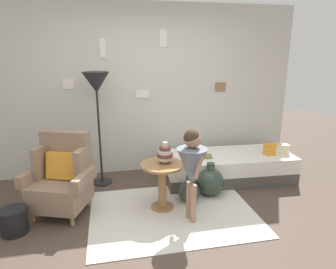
{
  "coord_description": "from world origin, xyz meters",
  "views": [
    {
      "loc": [
        -0.6,
        -2.66,
        1.88
      ],
      "look_at": [
        0.15,
        0.95,
        0.85
      ],
      "focal_mm": 31.55,
      "sensor_mm": 36.0,
      "label": 1
    }
  ],
  "objects_px": {
    "vase_striped": "(165,154)",
    "demijohn_far": "(210,182)",
    "side_table": "(162,177)",
    "armchair": "(62,177)",
    "daybed": "(228,166)",
    "book_on_daybed": "(204,156)",
    "floor_lamp": "(96,88)",
    "magazine_basket": "(14,221)",
    "demijohn_near": "(189,191)",
    "person_child": "(192,164)"
  },
  "relations": [
    {
      "from": "armchair",
      "to": "book_on_daybed",
      "type": "relative_size",
      "value": 4.41
    },
    {
      "from": "daybed",
      "to": "magazine_basket",
      "type": "height_order",
      "value": "daybed"
    },
    {
      "from": "person_child",
      "to": "magazine_basket",
      "type": "xyz_separation_m",
      "value": [
        -1.93,
        0.15,
        -0.55
      ]
    },
    {
      "from": "demijohn_far",
      "to": "vase_striped",
      "type": "bearing_deg",
      "value": -163.39
    },
    {
      "from": "floor_lamp",
      "to": "magazine_basket",
      "type": "height_order",
      "value": "floor_lamp"
    },
    {
      "from": "daybed",
      "to": "armchair",
      "type": "bearing_deg",
      "value": -168.21
    },
    {
      "from": "side_table",
      "to": "person_child",
      "type": "distance_m",
      "value": 0.52
    },
    {
      "from": "demijohn_near",
      "to": "demijohn_far",
      "type": "distance_m",
      "value": 0.36
    },
    {
      "from": "person_child",
      "to": "demijohn_far",
      "type": "xyz_separation_m",
      "value": [
        0.43,
        0.56,
        -0.5
      ]
    },
    {
      "from": "side_table",
      "to": "floor_lamp",
      "type": "relative_size",
      "value": 0.36
    },
    {
      "from": "side_table",
      "to": "demijohn_far",
      "type": "relative_size",
      "value": 1.28
    },
    {
      "from": "vase_striped",
      "to": "floor_lamp",
      "type": "bearing_deg",
      "value": 131.47
    },
    {
      "from": "daybed",
      "to": "side_table",
      "type": "bearing_deg",
      "value": -149.77
    },
    {
      "from": "floor_lamp",
      "to": "person_child",
      "type": "height_order",
      "value": "floor_lamp"
    },
    {
      "from": "side_table",
      "to": "magazine_basket",
      "type": "height_order",
      "value": "side_table"
    },
    {
      "from": "demijohn_near",
      "to": "demijohn_far",
      "type": "relative_size",
      "value": 0.8
    },
    {
      "from": "floor_lamp",
      "to": "demijohn_far",
      "type": "xyz_separation_m",
      "value": [
        1.44,
        -0.69,
        -1.21
      ]
    },
    {
      "from": "floor_lamp",
      "to": "magazine_basket",
      "type": "bearing_deg",
      "value": -129.72
    },
    {
      "from": "daybed",
      "to": "person_child",
      "type": "bearing_deg",
      "value": -130.84
    },
    {
      "from": "side_table",
      "to": "armchair",
      "type": "bearing_deg",
      "value": 171.39
    },
    {
      "from": "demijohn_far",
      "to": "daybed",
      "type": "bearing_deg",
      "value": 45.24
    },
    {
      "from": "magazine_basket",
      "to": "floor_lamp",
      "type": "bearing_deg",
      "value": 50.28
    },
    {
      "from": "side_table",
      "to": "demijohn_near",
      "type": "height_order",
      "value": "side_table"
    },
    {
      "from": "floor_lamp",
      "to": "book_on_daybed",
      "type": "height_order",
      "value": "floor_lamp"
    },
    {
      "from": "demijohn_near",
      "to": "armchair",
      "type": "bearing_deg",
      "value": 176.82
    },
    {
      "from": "armchair",
      "to": "daybed",
      "type": "xyz_separation_m",
      "value": [
        2.33,
        0.49,
        -0.24
      ]
    },
    {
      "from": "vase_striped",
      "to": "floor_lamp",
      "type": "distance_m",
      "value": 1.38
    },
    {
      "from": "demijohn_near",
      "to": "floor_lamp",
      "type": "bearing_deg",
      "value": 143.76
    },
    {
      "from": "armchair",
      "to": "book_on_daybed",
      "type": "bearing_deg",
      "value": 12.48
    },
    {
      "from": "armchair",
      "to": "person_child",
      "type": "height_order",
      "value": "person_child"
    },
    {
      "from": "armchair",
      "to": "daybed",
      "type": "relative_size",
      "value": 0.5
    },
    {
      "from": "demijohn_far",
      "to": "magazine_basket",
      "type": "height_order",
      "value": "demijohn_far"
    },
    {
      "from": "side_table",
      "to": "book_on_daybed",
      "type": "xyz_separation_m",
      "value": [
        0.74,
        0.6,
        0.0
      ]
    },
    {
      "from": "daybed",
      "to": "demijohn_near",
      "type": "xyz_separation_m",
      "value": [
        -0.77,
        -0.57,
        -0.05
      ]
    },
    {
      "from": "vase_striped",
      "to": "demijohn_near",
      "type": "relative_size",
      "value": 0.73
    },
    {
      "from": "person_child",
      "to": "floor_lamp",
      "type": "bearing_deg",
      "value": 129.02
    },
    {
      "from": "vase_striped",
      "to": "demijohn_far",
      "type": "distance_m",
      "value": 0.85
    },
    {
      "from": "person_child",
      "to": "demijohn_far",
      "type": "relative_size",
      "value": 2.38
    },
    {
      "from": "armchair",
      "to": "person_child",
      "type": "bearing_deg",
      "value": -19.74
    },
    {
      "from": "vase_striped",
      "to": "magazine_basket",
      "type": "xyz_separation_m",
      "value": [
        -1.7,
        -0.22,
        -0.56
      ]
    },
    {
      "from": "book_on_daybed",
      "to": "demijohn_near",
      "type": "bearing_deg",
      "value": -125.88
    },
    {
      "from": "daybed",
      "to": "person_child",
      "type": "distance_m",
      "value": 1.42
    },
    {
      "from": "armchair",
      "to": "magazine_basket",
      "type": "distance_m",
      "value": 0.67
    },
    {
      "from": "vase_striped",
      "to": "demijohn_near",
      "type": "xyz_separation_m",
      "value": [
        0.33,
        0.07,
        -0.55
      ]
    },
    {
      "from": "daybed",
      "to": "vase_striped",
      "type": "relative_size",
      "value": 7.27
    },
    {
      "from": "demijohn_far",
      "to": "magazine_basket",
      "type": "relative_size",
      "value": 1.64
    },
    {
      "from": "side_table",
      "to": "demijohn_near",
      "type": "relative_size",
      "value": 1.61
    },
    {
      "from": "book_on_daybed",
      "to": "demijohn_near",
      "type": "height_order",
      "value": "book_on_daybed"
    },
    {
      "from": "armchair",
      "to": "floor_lamp",
      "type": "height_order",
      "value": "floor_lamp"
    },
    {
      "from": "vase_striped",
      "to": "demijohn_far",
      "type": "bearing_deg",
      "value": 16.61
    }
  ]
}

